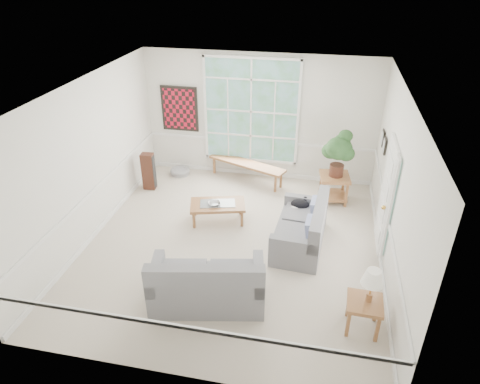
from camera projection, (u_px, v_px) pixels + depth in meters
name	position (u px, v px, depth m)	size (l,w,h in m)	color
floor	(233.00, 244.00, 8.23)	(5.50, 6.00, 0.01)	#BDB09D
ceiling	(231.00, 90.00, 6.75)	(5.50, 6.00, 0.02)	white
wall_back	(260.00, 118.00, 10.05)	(5.50, 0.02, 3.00)	silver
wall_front	(176.00, 291.00, 4.93)	(5.50, 0.02, 3.00)	silver
wall_left	(88.00, 161.00, 7.97)	(0.02, 6.00, 3.00)	silver
wall_right	(396.00, 190.00, 7.01)	(0.02, 6.00, 3.00)	silver
window_back	(251.00, 111.00, 9.97)	(2.30, 0.08, 2.40)	white
entry_door	(385.00, 196.00, 7.75)	(0.08, 0.90, 2.10)	white
door_sidelight	(390.00, 209.00, 7.16)	(0.08, 0.26, 1.90)	white
wall_art	(180.00, 109.00, 10.29)	(0.90, 0.06, 1.10)	maroon
wall_frame_near	(384.00, 145.00, 8.48)	(0.04, 0.26, 0.32)	black
wall_frame_far	(382.00, 138.00, 8.82)	(0.04, 0.26, 0.32)	black
loveseat_right	(300.00, 224.00, 8.00)	(0.86, 1.67, 0.90)	slate
loveseat_front	(207.00, 277.00, 6.67)	(1.77, 0.92, 0.96)	slate
coffee_table	(218.00, 212.00, 8.84)	(1.11, 0.61, 0.41)	brown
pewter_bowl	(214.00, 203.00, 8.67)	(0.29, 0.29, 0.07)	gray
window_bench	(247.00, 171.00, 10.41)	(1.98, 0.39, 0.46)	brown
end_table	(333.00, 188.00, 9.51)	(0.63, 0.63, 0.63)	brown
houseplant	(338.00, 154.00, 9.09)	(0.61, 0.61, 1.05)	#284F25
side_table	(363.00, 315.00, 6.27)	(0.51, 0.51, 0.52)	brown
table_lamp	(371.00, 286.00, 6.03)	(0.32, 0.32, 0.55)	white
pet_bed	(180.00, 172.00, 10.77)	(0.48, 0.48, 0.14)	gray
floor_speaker	(149.00, 171.00, 9.95)	(0.28, 0.22, 0.89)	#3F1F15
cat	(300.00, 204.00, 8.47)	(0.37, 0.26, 0.18)	black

